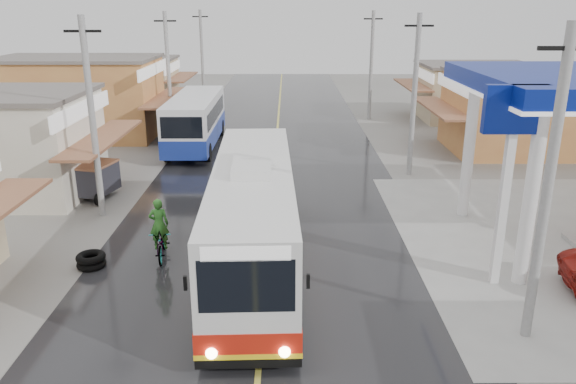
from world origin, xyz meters
name	(u,v)px	position (x,y,z in m)	size (l,w,h in m)	color
ground	(261,336)	(0.00, 0.00, 0.00)	(120.00, 120.00, 0.00)	slate
road	(274,174)	(0.00, 15.00, 0.01)	(12.00, 90.00, 0.02)	black
centre_line	(274,174)	(0.00, 15.00, 0.02)	(0.15, 90.00, 0.01)	#D8CC4C
shopfronts_left	(47,159)	(-13.00, 18.00, 0.00)	(11.00, 44.00, 5.20)	tan
utility_poles_left	(144,169)	(-7.00, 16.00, 0.00)	(1.60, 50.00, 8.00)	gray
utility_poles_right	(409,174)	(7.00, 15.00, 0.00)	(1.60, 36.00, 8.00)	gray
coach_bus	(253,216)	(-0.41, 4.14, 1.81)	(3.07, 12.08, 3.74)	silver
second_bus	(195,120)	(-4.88, 20.80, 1.69)	(2.61, 9.47, 3.14)	silver
cyclist	(161,238)	(-3.64, 4.88, 0.73)	(0.97, 2.13, 2.21)	black
tricycle_near	(96,178)	(-7.90, 11.22, 0.94)	(1.86, 2.40, 1.64)	#26262D
tyre_stack	(91,260)	(-5.85, 4.11, 0.25)	(0.97, 0.97, 0.50)	black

